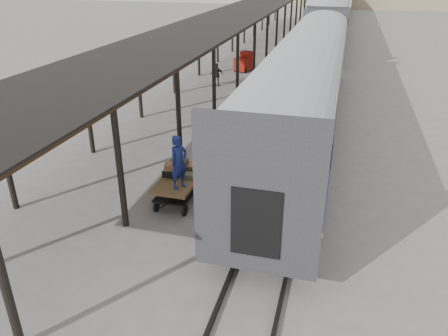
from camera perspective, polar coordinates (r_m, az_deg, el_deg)
ground at (r=15.40m, az=-4.82°, el=-4.26°), size 160.00×160.00×0.00m
train at (r=46.63m, az=13.93°, el=18.54°), size 3.45×76.01×4.01m
canopy at (r=37.62m, az=2.78°, el=19.77°), size 4.90×64.30×4.15m
rails at (r=47.18m, az=13.61°, el=15.40°), size 1.54×150.00×0.12m
baggage_cart at (r=15.16m, az=-5.75°, el=-2.03°), size 1.27×2.41×0.86m
suitcase_stack at (r=15.36m, az=-5.75°, el=-0.01°), size 1.28×1.15×0.45m
luggage_tug at (r=34.42m, az=2.71°, el=13.62°), size 1.42×1.83×1.43m
porter at (r=14.05m, az=-5.92°, el=0.74°), size 0.69×0.79×1.81m
pedestrian at (r=29.86m, az=-0.93°, el=12.08°), size 0.94×0.49×1.54m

